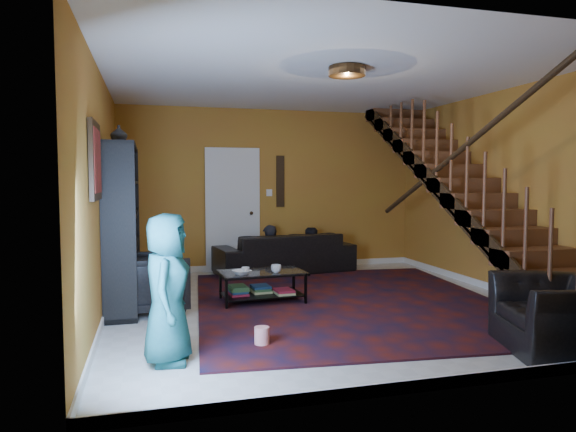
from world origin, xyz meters
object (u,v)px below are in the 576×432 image
at_px(armchair_left, 154,283).
at_px(armchair_right, 557,316).
at_px(sofa, 284,253).
at_px(coffee_table, 262,285).
at_px(bookshelf, 123,229).

bearing_deg(armchair_left, armchair_right, -129.52).
height_order(sofa, armchair_left, armchair_left).
distance_m(armchair_right, coffee_table, 3.37).
relative_size(bookshelf, sofa, 0.86).
relative_size(sofa, armchair_right, 2.27).
height_order(bookshelf, coffee_table, bookshelf).
bearing_deg(coffee_table, armchair_left, -173.76).
bearing_deg(sofa, bookshelf, 26.66).
bearing_deg(coffee_table, armchair_right, -49.14).
bearing_deg(armchair_right, armchair_left, -108.72).
bearing_deg(armchair_left, bookshelf, 33.15).
bearing_deg(armchair_right, coffee_table, -123.75).
relative_size(armchair_right, coffee_table, 0.93).
distance_m(sofa, armchair_right, 4.76).
height_order(bookshelf, armchair_right, bookshelf).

